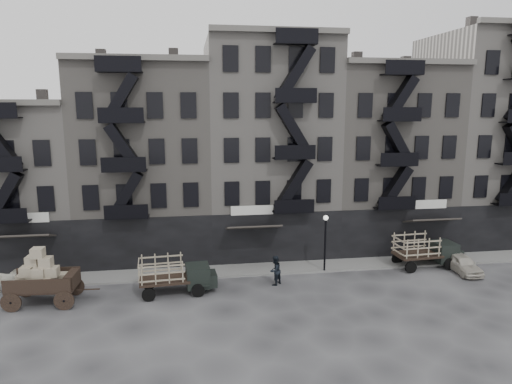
{
  "coord_description": "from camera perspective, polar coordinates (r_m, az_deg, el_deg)",
  "views": [
    {
      "loc": [
        -6.56,
        -27.93,
        12.09
      ],
      "look_at": [
        -1.84,
        4.0,
        5.85
      ],
      "focal_mm": 32.0,
      "sensor_mm": 36.0,
      "label": 1
    }
  ],
  "objects": [
    {
      "name": "car_east",
      "position": [
        36.92,
        24.39,
        -8.14
      ],
      "size": [
        1.65,
        3.82,
        1.29
      ],
      "primitive_type": "imported",
      "rotation": [
        0.0,
        0.0,
        -0.04
      ],
      "color": "#BBB5A8",
      "rests_on": "ground"
    },
    {
      "name": "ground",
      "position": [
        31.14,
        4.53,
        -11.94
      ],
      "size": [
        140.0,
        140.0,
        0.0
      ],
      "primitive_type": "plane",
      "color": "#38383A",
      "rests_on": "ground"
    },
    {
      "name": "building_midwest",
      "position": [
        38.19,
        -13.54,
        3.74
      ],
      "size": [
        10.0,
        11.35,
        16.2
      ],
      "color": "gray",
      "rests_on": "ground"
    },
    {
      "name": "building_west",
      "position": [
        40.54,
        -27.65,
        1.04
      ],
      "size": [
        10.0,
        11.35,
        13.2
      ],
      "color": "gray",
      "rests_on": "ground"
    },
    {
      "name": "lamp_post",
      "position": [
        33.32,
        8.66,
        -5.41
      ],
      "size": [
        0.36,
        0.36,
        4.28
      ],
      "color": "black",
      "rests_on": "ground"
    },
    {
      "name": "building_east",
      "position": [
        46.27,
        26.81,
        5.95
      ],
      "size": [
        10.0,
        11.35,
        19.2
      ],
      "color": "gray",
      "rests_on": "ground"
    },
    {
      "name": "building_mideast",
      "position": [
        41.49,
        15.22,
        4.21
      ],
      "size": [
        10.0,
        11.35,
        16.2
      ],
      "color": "gray",
      "rests_on": "ground"
    },
    {
      "name": "stake_truck_west",
      "position": [
        30.32,
        -10.06,
        -9.88
      ],
      "size": [
        5.03,
        2.35,
        2.46
      ],
      "rotation": [
        0.0,
        0.0,
        0.08
      ],
      "color": "black",
      "rests_on": "ground"
    },
    {
      "name": "wagon",
      "position": [
        31.06,
        -25.38,
        -9.04
      ],
      "size": [
        4.34,
        2.5,
        3.57
      ],
      "rotation": [
        0.0,
        0.0,
        -0.06
      ],
      "color": "black",
      "rests_on": "ground"
    },
    {
      "name": "horse",
      "position": [
        34.06,
        -28.8,
        -9.72
      ],
      "size": [
        2.12,
        1.12,
        1.72
      ],
      "primitive_type": "imported",
      "rotation": [
        0.0,
        0.0,
        1.67
      ],
      "color": "silver",
      "rests_on": "ground"
    },
    {
      "name": "sidewalk",
      "position": [
        34.52,
        3.13,
        -9.45
      ],
      "size": [
        55.0,
        2.5,
        0.15
      ],
      "primitive_type": "cube",
      "color": "slate",
      "rests_on": "ground"
    },
    {
      "name": "building_center",
      "position": [
        38.49,
        1.45,
        5.59
      ],
      "size": [
        10.0,
        11.35,
        18.2
      ],
      "color": "gray",
      "rests_on": "ground"
    },
    {
      "name": "pedestrian_mid",
      "position": [
        31.33,
        2.39,
        -9.77
      ],
      "size": [
        1.25,
        1.23,
        2.03
      ],
      "primitive_type": "imported",
      "rotation": [
        0.0,
        0.0,
        3.88
      ],
      "color": "black",
      "rests_on": "ground"
    },
    {
      "name": "stake_truck_east",
      "position": [
        36.74,
        20.51,
        -6.61
      ],
      "size": [
        5.19,
        2.38,
        2.55
      ],
      "rotation": [
        0.0,
        0.0,
        0.06
      ],
      "color": "black",
      "rests_on": "ground"
    }
  ]
}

